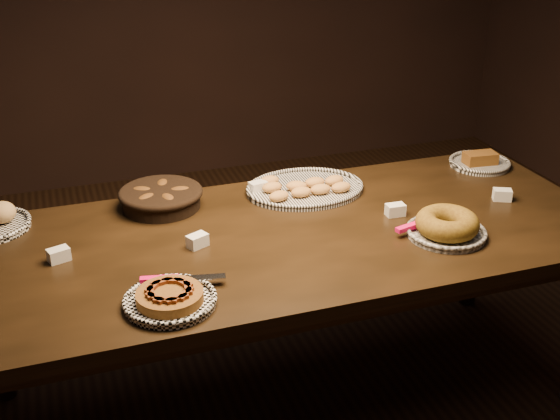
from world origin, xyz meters
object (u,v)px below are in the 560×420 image
object	(u,v)px
buffet_table	(288,251)
madeleine_platter	(304,188)
apple_tart_plate	(170,298)
bundt_cake_plate	(447,226)

from	to	relation	value
buffet_table	madeleine_platter	xyz separation A→B (m)	(0.18, 0.32, 0.09)
apple_tart_plate	madeleine_platter	bearing A→B (deg)	48.48
madeleine_platter	bundt_cake_plate	bearing A→B (deg)	-58.25
madeleine_platter	bundt_cake_plate	size ratio (longest dim) A/B	1.50
apple_tart_plate	madeleine_platter	size ratio (longest dim) A/B	0.69
apple_tart_plate	bundt_cake_plate	bearing A→B (deg)	11.47
apple_tart_plate	madeleine_platter	distance (m)	0.94
apple_tart_plate	buffet_table	bearing A→B (deg)	38.32
buffet_table	apple_tart_plate	size ratio (longest dim) A/B	7.19
buffet_table	madeleine_platter	distance (m)	0.38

